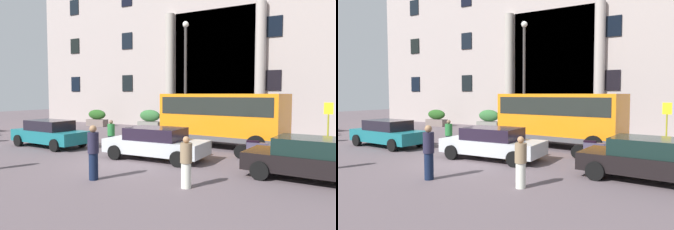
% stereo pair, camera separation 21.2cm
% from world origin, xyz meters
% --- Properties ---
extents(ground_plane, '(80.00, 64.00, 0.12)m').
position_xyz_m(ground_plane, '(0.00, 0.00, -0.06)').
color(ground_plane, '#594C51').
extents(office_building_facade, '(39.88, 9.63, 17.15)m').
position_xyz_m(office_building_facade, '(-0.00, 17.48, 8.57)').
color(office_building_facade, '#A29590').
rests_on(office_building_facade, ground_plane).
extents(orange_minibus, '(6.65, 3.17, 2.81)m').
position_xyz_m(orange_minibus, '(2.09, 5.50, 1.67)').
color(orange_minibus, orange).
rests_on(orange_minibus, ground_plane).
extents(bus_stop_sign, '(0.44, 0.08, 2.36)m').
position_xyz_m(bus_stop_sign, '(7.00, 7.63, 1.47)').
color(bus_stop_sign, '#959818').
rests_on(bus_stop_sign, ground_plane).
extents(hedge_planter_entrance_left, '(1.46, 0.92, 1.36)m').
position_xyz_m(hedge_planter_entrance_left, '(0.12, 10.56, 0.66)').
color(hedge_planter_entrance_left, gray).
rests_on(hedge_planter_entrance_left, ground_plane).
extents(hedge_planter_entrance_right, '(1.91, 0.75, 1.55)m').
position_xyz_m(hedge_planter_entrance_right, '(-5.81, 10.78, 0.75)').
color(hedge_planter_entrance_right, slate).
rests_on(hedge_planter_entrance_right, ground_plane).
extents(hedge_planter_east, '(1.92, 0.72, 1.44)m').
position_xyz_m(hedge_planter_east, '(-11.14, 10.62, 0.69)').
color(hedge_planter_east, '#6E605A').
rests_on(hedge_planter_east, ground_plane).
extents(parked_coupe_end, '(4.44, 2.10, 1.36)m').
position_xyz_m(parked_coupe_end, '(0.68, 1.01, 0.70)').
color(parked_coupe_end, '#B2B6BA').
rests_on(parked_coupe_end, ground_plane).
extents(parked_estate_mid, '(4.43, 2.33, 1.38)m').
position_xyz_m(parked_estate_mid, '(6.91, 0.61, 0.71)').
color(parked_estate_mid, black).
rests_on(parked_estate_mid, ground_plane).
extents(white_taxi_kerbside, '(4.50, 2.14, 1.41)m').
position_xyz_m(white_taxi_kerbside, '(-5.96, 1.08, 0.72)').
color(white_taxi_kerbside, '#17646D').
rests_on(white_taxi_kerbside, ground_plane).
extents(motorcycle_far_end, '(1.98, 0.55, 0.89)m').
position_xyz_m(motorcycle_far_end, '(4.49, 2.96, 0.46)').
color(motorcycle_far_end, black).
rests_on(motorcycle_far_end, ground_plane).
extents(scooter_by_planter, '(2.03, 0.55, 0.89)m').
position_xyz_m(scooter_by_planter, '(-8.16, 3.06, 0.46)').
color(scooter_by_planter, black).
rests_on(scooter_by_planter, ground_plane).
extents(pedestrian_woman_dark_dress, '(0.36, 0.36, 1.52)m').
position_xyz_m(pedestrian_woman_dark_dress, '(-2.35, 1.75, 0.76)').
color(pedestrian_woman_dark_dress, black).
rests_on(pedestrian_woman_dark_dress, ground_plane).
extents(pedestrian_woman_with_bag, '(0.36, 0.36, 1.55)m').
position_xyz_m(pedestrian_woman_with_bag, '(3.67, -2.18, 0.78)').
color(pedestrian_woman_with_bag, beige).
rests_on(pedestrian_woman_with_bag, ground_plane).
extents(pedestrian_man_red_shirt, '(0.36, 0.36, 1.79)m').
position_xyz_m(pedestrian_man_red_shirt, '(0.63, -2.82, 0.91)').
color(pedestrian_man_red_shirt, '#101B35').
rests_on(pedestrian_man_red_shirt, ground_plane).
extents(lamppost_plaza_centre, '(0.40, 0.40, 7.60)m').
position_xyz_m(lamppost_plaza_centre, '(-1.68, 8.75, 4.43)').
color(lamppost_plaza_centre, '#353230').
rests_on(lamppost_plaza_centre, ground_plane).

